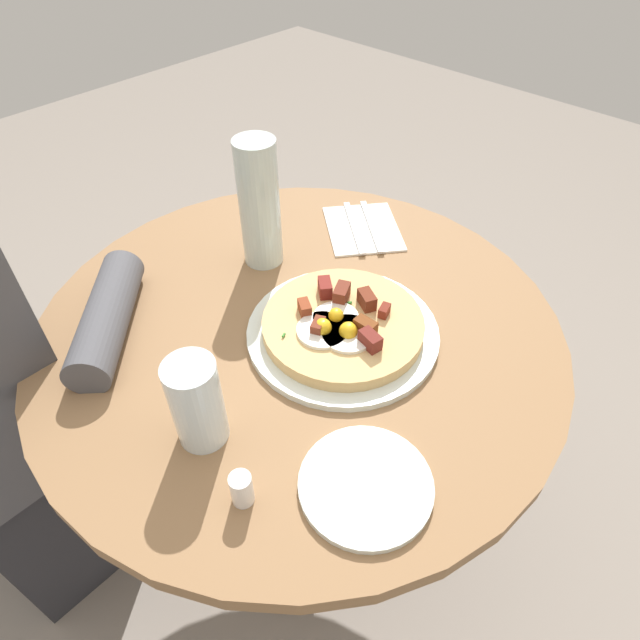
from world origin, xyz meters
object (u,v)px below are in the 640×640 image
Objects in this scene: pizza_plate at (343,332)px; breakfast_pizza at (343,324)px; dining_table at (301,387)px; fork at (372,226)px; knife at (354,227)px; water_bottle at (259,205)px; water_glass at (197,403)px; salt_shaker at (242,489)px; bread_plate at (366,485)px.

breakfast_pizza is at bearing -75.34° from pizza_plate.
dining_table is 0.21m from breakfast_pizza.
fork is (-0.16, 0.27, -0.02)m from breakfast_pizza.
knife is 0.23m from water_bottle.
water_glass reaches higher than breakfast_pizza.
breakfast_pizza is 0.26m from water_bottle.
water_glass is at bearing 166.37° from salt_shaker.
water_bottle reaches higher than fork.
fork is at bearing 104.84° from water_glass.
water_glass reaches higher than bread_plate.
water_bottle reaches higher than pizza_plate.
breakfast_pizza is 0.27m from water_glass.
breakfast_pizza reaches higher than salt_shaker.
breakfast_pizza is (0.07, 0.03, 0.19)m from dining_table.
bread_plate is 0.24m from water_glass.
fork is at bearing 105.75° from dining_table.
bread_plate is 0.15m from salt_shaker.
water_bottle is (-0.24, 0.05, 0.11)m from pizza_plate.
knife is (-0.38, 0.42, 0.00)m from bread_plate.
bread_plate is 0.57m from fork.
water_bottle is (-0.23, 0.32, 0.05)m from water_glass.
dining_table is at bearing 103.72° from water_glass.
salt_shaker is (-0.10, -0.12, 0.02)m from bread_plate.
bread_plate is 0.51m from water_bottle.
pizza_plate is at bearing 22.56° from dining_table.
fork is (-0.16, 0.27, 0.00)m from pizza_plate.
pizza_plate is at bearing 137.44° from bread_plate.
water_bottle is (-0.09, -0.22, 0.11)m from fork.
pizza_plate is 2.24× the size of water_glass.
knife is at bearing 90.00° from fork.
pizza_plate is 1.20× the size of breakfast_pizza.
water_glass is (0.14, -0.54, 0.06)m from fork.
breakfast_pizza is at bearing -12.12° from water_bottle.
knife is at bearing 126.68° from breakfast_pizza.
water_glass is (0.16, -0.51, 0.06)m from knife.
salt_shaker is at bearing 153.27° from fork.
water_glass is 2.78× the size of salt_shaker.
water_bottle reaches higher than salt_shaker.
water_bottle reaches higher than knife.
breakfast_pizza is 0.31m from fork.
bread_plate is (0.20, -0.18, -0.00)m from pizza_plate.
water_bottle is (-0.44, 0.23, 0.11)m from bread_plate.
knife is (-0.18, 0.24, -0.02)m from breakfast_pizza.
dining_table is 17.57× the size of salt_shaker.
water_glass is at bearing -157.28° from bread_plate.
knife is 3.64× the size of salt_shaker.
fork is at bearing 128.27° from bread_plate.
pizza_plate is 0.31m from salt_shaker.
breakfast_pizza is at bearing 87.08° from water_glass.
water_bottle reaches higher than dining_table.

